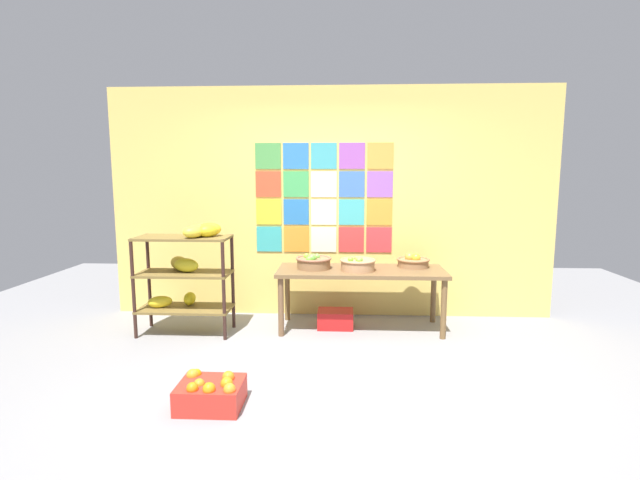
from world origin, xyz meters
TOP-DOWN VIEW (x-y plane):
  - ground at (0.00, 0.00)m, footprint 9.55×9.55m
  - back_wall_with_art at (-0.00, 1.80)m, footprint 5.19×0.07m
  - banana_shelf_unit at (-1.48, 1.06)m, footprint 0.97×0.51m
  - display_table at (0.34, 1.27)m, footprint 1.79×0.67m
  - fruit_basket_back_right at (0.92, 1.42)m, footprint 0.36×0.36m
  - fruit_basket_right at (-0.17, 1.28)m, footprint 0.39×0.39m
  - fruit_basket_back_left at (0.31, 1.19)m, footprint 0.38×0.38m
  - produce_crate_under_table at (0.07, 1.30)m, footprint 0.39×0.29m
  - orange_crate_foreground at (-0.80, -0.52)m, footprint 0.46×0.37m

SIDE VIEW (x-z plane):
  - ground at x=0.00m, z-range 0.00..0.00m
  - produce_crate_under_table at x=0.07m, z-range 0.00..0.19m
  - orange_crate_foreground at x=-0.80m, z-range -0.02..0.23m
  - display_table at x=0.34m, z-range 0.26..0.92m
  - fruit_basket_back_right at x=0.92m, z-range 0.65..0.80m
  - fruit_basket_back_left at x=0.31m, z-range 0.65..0.81m
  - fruit_basket_right at x=-0.17m, z-range 0.65..0.82m
  - banana_shelf_unit at x=-1.48m, z-range 0.15..1.33m
  - back_wall_with_art at x=0.00m, z-range 0.00..2.68m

